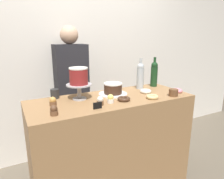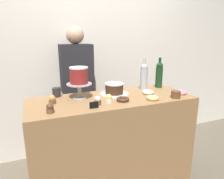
{
  "view_description": "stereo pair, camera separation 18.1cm",
  "coord_description": "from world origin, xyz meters",
  "px_view_note": "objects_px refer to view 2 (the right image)",
  "views": [
    {
      "loc": [
        -0.82,
        -1.55,
        1.48
      ],
      "look_at": [
        0.0,
        0.0,
        1.02
      ],
      "focal_mm": 32.3,
      "sensor_mm": 36.0,
      "label": 1
    },
    {
      "loc": [
        -0.65,
        -1.63,
        1.48
      ],
      "look_at": [
        0.0,
        0.0,
        1.02
      ],
      "focal_mm": 32.3,
      "sensor_mm": 36.0,
      "label": 2
    }
  ],
  "objects_px": {
    "white_layer_cake": "(79,75)",
    "donut_pink": "(181,92)",
    "donut_chocolate": "(123,99)",
    "cake_stand_pedestal": "(79,88)",
    "cookie_stack": "(176,94)",
    "price_sign_chalkboard": "(94,105)",
    "barista_figure": "(78,92)",
    "cupcake_chocolate": "(50,108)",
    "coffee_cup_ceramic": "(57,92)",
    "wine_bottle_clear": "(144,76)",
    "cupcake_lemon": "(109,99)",
    "wine_bottle_green": "(159,74)",
    "cupcake_caramel": "(52,100)",
    "donut_sugar": "(148,92)",
    "donut_glazed": "(153,98)",
    "chocolate_round_cake": "(114,88)",
    "cupcake_vanilla": "(98,100)"
  },
  "relations": [
    {
      "from": "white_layer_cake",
      "to": "donut_pink",
      "type": "xyz_separation_m",
      "value": [
        0.94,
        -0.23,
        -0.2
      ]
    },
    {
      "from": "donut_pink",
      "to": "donut_chocolate",
      "type": "relative_size",
      "value": 1.0
    },
    {
      "from": "donut_chocolate",
      "to": "donut_pink",
      "type": "bearing_deg",
      "value": -0.73
    },
    {
      "from": "cake_stand_pedestal",
      "to": "cookie_stack",
      "type": "distance_m",
      "value": 0.87
    },
    {
      "from": "price_sign_chalkboard",
      "to": "barista_figure",
      "type": "xyz_separation_m",
      "value": [
        0.06,
        0.87,
        -0.13
      ]
    },
    {
      "from": "white_layer_cake",
      "to": "cupcake_chocolate",
      "type": "height_order",
      "value": "white_layer_cake"
    },
    {
      "from": "cupcake_chocolate",
      "to": "coffee_cup_ceramic",
      "type": "relative_size",
      "value": 0.87
    },
    {
      "from": "cake_stand_pedestal",
      "to": "wine_bottle_clear",
      "type": "bearing_deg",
      "value": 4.9
    },
    {
      "from": "donut_pink",
      "to": "barista_figure",
      "type": "bearing_deg",
      "value": 136.66
    },
    {
      "from": "wine_bottle_clear",
      "to": "cupcake_lemon",
      "type": "bearing_deg",
      "value": -151.11
    },
    {
      "from": "barista_figure",
      "to": "cupcake_chocolate",
      "type": "bearing_deg",
      "value": -114.42
    },
    {
      "from": "wine_bottle_clear",
      "to": "price_sign_chalkboard",
      "type": "distance_m",
      "value": 0.75
    },
    {
      "from": "white_layer_cake",
      "to": "barista_figure",
      "type": "bearing_deg",
      "value": 79.99
    },
    {
      "from": "wine_bottle_green",
      "to": "donut_chocolate",
      "type": "bearing_deg",
      "value": -152.24
    },
    {
      "from": "cupcake_caramel",
      "to": "donut_sugar",
      "type": "xyz_separation_m",
      "value": [
        0.9,
        -0.04,
        -0.02
      ]
    },
    {
      "from": "cupcake_caramel",
      "to": "donut_sugar",
      "type": "bearing_deg",
      "value": -2.44
    },
    {
      "from": "cake_stand_pedestal",
      "to": "coffee_cup_ceramic",
      "type": "height_order",
      "value": "cake_stand_pedestal"
    },
    {
      "from": "cupcake_chocolate",
      "to": "price_sign_chalkboard",
      "type": "bearing_deg",
      "value": -4.07
    },
    {
      "from": "donut_glazed",
      "to": "price_sign_chalkboard",
      "type": "height_order",
      "value": "price_sign_chalkboard"
    },
    {
      "from": "cupcake_lemon",
      "to": "price_sign_chalkboard",
      "type": "relative_size",
      "value": 1.06
    },
    {
      "from": "price_sign_chalkboard",
      "to": "donut_chocolate",
      "type": "bearing_deg",
      "value": 15.69
    },
    {
      "from": "cake_stand_pedestal",
      "to": "donut_pink",
      "type": "height_order",
      "value": "cake_stand_pedestal"
    },
    {
      "from": "coffee_cup_ceramic",
      "to": "chocolate_round_cake",
      "type": "bearing_deg",
      "value": -14.28
    },
    {
      "from": "cake_stand_pedestal",
      "to": "white_layer_cake",
      "type": "relative_size",
      "value": 1.38
    },
    {
      "from": "chocolate_round_cake",
      "to": "wine_bottle_green",
      "type": "relative_size",
      "value": 0.54
    },
    {
      "from": "donut_sugar",
      "to": "barista_figure",
      "type": "height_order",
      "value": "barista_figure"
    },
    {
      "from": "cupcake_lemon",
      "to": "cupcake_chocolate",
      "type": "bearing_deg",
      "value": -172.86
    },
    {
      "from": "wine_bottle_green",
      "to": "cupcake_chocolate",
      "type": "relative_size",
      "value": 4.38
    },
    {
      "from": "chocolate_round_cake",
      "to": "donut_glazed",
      "type": "relative_size",
      "value": 1.57
    },
    {
      "from": "cupcake_lemon",
      "to": "donut_pink",
      "type": "distance_m",
      "value": 0.75
    },
    {
      "from": "cupcake_vanilla",
      "to": "cookie_stack",
      "type": "height_order",
      "value": "cupcake_vanilla"
    },
    {
      "from": "price_sign_chalkboard",
      "to": "barista_figure",
      "type": "distance_m",
      "value": 0.88
    },
    {
      "from": "cupcake_chocolate",
      "to": "cookie_stack",
      "type": "xyz_separation_m",
      "value": [
        1.1,
        -0.04,
        -0.0
      ]
    },
    {
      "from": "chocolate_round_cake",
      "to": "donut_chocolate",
      "type": "xyz_separation_m",
      "value": [
        -0.01,
        -0.22,
        -0.05
      ]
    },
    {
      "from": "wine_bottle_clear",
      "to": "cupcake_vanilla",
      "type": "relative_size",
      "value": 4.38
    },
    {
      "from": "donut_chocolate",
      "to": "price_sign_chalkboard",
      "type": "distance_m",
      "value": 0.3
    },
    {
      "from": "cookie_stack",
      "to": "barista_figure",
      "type": "relative_size",
      "value": 0.05
    },
    {
      "from": "cupcake_vanilla",
      "to": "donut_glazed",
      "type": "xyz_separation_m",
      "value": [
        0.49,
        -0.05,
        -0.02
      ]
    },
    {
      "from": "white_layer_cake",
      "to": "cookie_stack",
      "type": "bearing_deg",
      "value": -21.06
    },
    {
      "from": "donut_sugar",
      "to": "coffee_cup_ceramic",
      "type": "relative_size",
      "value": 1.32
    },
    {
      "from": "cake_stand_pedestal",
      "to": "donut_pink",
      "type": "distance_m",
      "value": 0.97
    },
    {
      "from": "cookie_stack",
      "to": "white_layer_cake",
      "type": "bearing_deg",
      "value": 158.94
    },
    {
      "from": "wine_bottle_green",
      "to": "donut_sugar",
      "type": "xyz_separation_m",
      "value": [
        -0.25,
        -0.18,
        -0.13
      ]
    },
    {
      "from": "donut_pink",
      "to": "donut_chocolate",
      "type": "bearing_deg",
      "value": 179.27
    },
    {
      "from": "chocolate_round_cake",
      "to": "donut_chocolate",
      "type": "distance_m",
      "value": 0.22
    },
    {
      "from": "coffee_cup_ceramic",
      "to": "cake_stand_pedestal",
      "type": "bearing_deg",
      "value": -35.63
    },
    {
      "from": "donut_chocolate",
      "to": "price_sign_chalkboard",
      "type": "xyz_separation_m",
      "value": [
        -0.29,
        -0.08,
        0.01
      ]
    },
    {
      "from": "cookie_stack",
      "to": "wine_bottle_clear",
      "type": "bearing_deg",
      "value": 107.48
    },
    {
      "from": "cake_stand_pedestal",
      "to": "donut_chocolate",
      "type": "bearing_deg",
      "value": -33.52
    },
    {
      "from": "white_layer_cake",
      "to": "cupcake_chocolate",
      "type": "bearing_deg",
      "value": -135.88
    }
  ]
}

